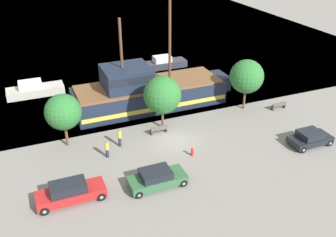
% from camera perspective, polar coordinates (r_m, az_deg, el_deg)
% --- Properties ---
extents(ground_plane, '(160.00, 160.00, 0.00)m').
position_cam_1_polar(ground_plane, '(34.65, 0.99, -3.24)').
color(ground_plane, gray).
extents(water_surface, '(80.00, 80.00, 0.00)m').
position_cam_1_polar(water_surface, '(74.32, -12.93, 13.36)').
color(water_surface, teal).
rests_on(water_surface, ground).
extents(pirate_ship, '(17.38, 5.47, 11.00)m').
position_cam_1_polar(pirate_ship, '(40.35, -3.27, 4.17)').
color(pirate_ship, '#192338').
rests_on(pirate_ship, water_surface).
extents(moored_boat_dockside, '(6.35, 2.16, 1.75)m').
position_cam_1_polar(moored_boat_dockside, '(45.91, -19.67, 4.17)').
color(moored_boat_dockside, '#B7B2A8').
rests_on(moored_boat_dockside, water_surface).
extents(moored_boat_outer, '(5.82, 2.04, 1.64)m').
position_cam_1_polar(moored_boat_outer, '(51.76, -0.53, 8.44)').
color(moored_boat_outer, '#2D333D').
rests_on(moored_boat_outer, water_surface).
extents(parked_car_curb_front, '(4.89, 1.81, 1.57)m').
position_cam_1_polar(parked_car_curb_front, '(28.13, -14.66, -10.82)').
color(parked_car_curb_front, '#B21E1E').
rests_on(parked_car_curb_front, ground_plane).
extents(parked_car_curb_mid, '(4.41, 1.97, 1.41)m').
position_cam_1_polar(parked_car_curb_mid, '(28.69, -1.70, -9.07)').
color(parked_car_curb_mid, '#2D5B38').
rests_on(parked_car_curb_mid, ground_plane).
extents(parked_car_curb_rear, '(3.85, 1.98, 1.36)m').
position_cam_1_polar(parked_car_curb_rear, '(35.94, 20.84, -2.79)').
color(parked_car_curb_rear, black).
rests_on(parked_car_curb_rear, ground_plane).
extents(fire_hydrant, '(0.42, 0.25, 0.76)m').
position_cam_1_polar(fire_hydrant, '(32.26, 3.73, -5.04)').
color(fire_hydrant, red).
rests_on(fire_hydrant, ground_plane).
extents(bench_promenade_east, '(1.63, 0.45, 0.85)m').
position_cam_1_polar(bench_promenade_east, '(35.43, -1.39, -1.67)').
color(bench_promenade_east, '#4C4742').
rests_on(bench_promenade_east, ground_plane).
extents(bench_promenade_west, '(1.64, 0.45, 0.85)m').
position_cam_1_polar(bench_promenade_west, '(41.69, 16.53, 1.91)').
color(bench_promenade_west, '#4C4742').
rests_on(bench_promenade_west, ground_plane).
extents(pedestrian_walking_near, '(0.32, 0.32, 1.60)m').
position_cam_1_polar(pedestrian_walking_near, '(32.21, -9.28, -4.62)').
color(pedestrian_walking_near, '#232838').
rests_on(pedestrian_walking_near, ground_plane).
extents(pedestrian_walking_far, '(0.32, 0.32, 1.79)m').
position_cam_1_polar(pedestrian_walking_far, '(33.52, -7.39, -2.85)').
color(pedestrian_walking_far, '#232838').
rests_on(pedestrian_walking_far, ground_plane).
extents(tree_row_east, '(3.17, 3.17, 4.96)m').
position_cam_1_polar(tree_row_east, '(33.40, -15.70, 0.96)').
color(tree_row_east, brown).
rests_on(tree_row_east, ground_plane).
extents(tree_row_mideast, '(3.59, 3.59, 5.26)m').
position_cam_1_polar(tree_row_mideast, '(35.13, -0.87, 3.61)').
color(tree_row_mideast, brown).
rests_on(tree_row_mideast, ground_plane).
extents(tree_row_midwest, '(3.53, 3.53, 5.43)m').
position_cam_1_polar(tree_row_midwest, '(39.71, 11.89, 6.27)').
color(tree_row_midwest, brown).
rests_on(tree_row_midwest, ground_plane).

